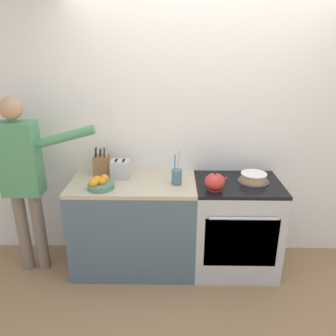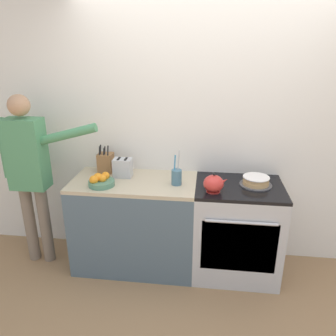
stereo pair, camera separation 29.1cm
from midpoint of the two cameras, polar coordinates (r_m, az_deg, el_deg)
ground_plane at (r=3.20m, az=3.89°, el=-19.79°), size 16.00×16.00×0.00m
wall_back at (r=3.17m, az=3.91°, el=6.42°), size 8.00×0.04×2.60m
counter_cabinet at (r=3.23m, az=-8.48°, el=-9.84°), size 1.15×0.61×0.90m
stove_range at (r=3.22m, az=9.04°, el=-9.99°), size 0.78×0.65×0.90m
layer_cake at (r=3.05m, az=12.07°, el=-1.71°), size 0.29×0.29×0.08m
tea_kettle at (r=2.82m, az=5.29°, el=-2.46°), size 0.21×0.17×0.17m
knife_block at (r=3.23m, az=-14.04°, el=0.48°), size 0.14×0.14×0.28m
utensil_crock at (r=2.92m, az=-1.32°, el=-1.50°), size 0.09×0.09×0.32m
fruit_bowl at (r=2.94m, az=-14.54°, el=-2.73°), size 0.23×0.23×0.11m
toaster at (r=3.10m, az=-10.97°, el=-0.31°), size 0.19×0.12×0.18m
person_baker at (r=3.25m, az=-26.37°, el=-0.81°), size 0.94×0.20×1.68m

